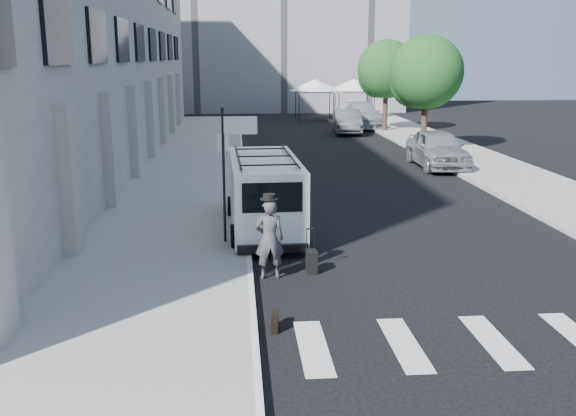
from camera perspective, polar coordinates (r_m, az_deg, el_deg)
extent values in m
plane|color=black|center=(14.21, 4.84, -6.90)|extent=(120.00, 120.00, 0.00)
cube|color=gray|center=(29.62, -8.42, 3.77)|extent=(4.50, 48.00, 0.15)
cube|color=gray|center=(35.34, 14.07, 5.04)|extent=(4.00, 56.00, 0.15)
cube|color=gray|center=(32.52, -21.83, 14.32)|extent=(10.00, 44.00, 12.00)
cylinder|color=black|center=(16.63, -5.72, 2.85)|extent=(0.07, 0.07, 3.50)
cube|color=white|center=(16.52, -5.79, 5.76)|extent=(0.30, 0.03, 0.42)
cube|color=white|center=(16.44, -4.25, 7.34)|extent=(0.85, 0.06, 0.45)
cylinder|color=black|center=(34.76, 11.99, 7.22)|extent=(0.32, 0.32, 2.80)
sphere|color=#164115|center=(34.59, 12.21, 11.72)|extent=(3.80, 3.80, 3.80)
sphere|color=#164115|center=(35.08, 11.25, 10.85)|extent=(2.66, 2.66, 2.66)
cylinder|color=black|center=(43.43, 8.63, 8.51)|extent=(0.32, 0.32, 2.80)
sphere|color=#164115|center=(43.30, 8.76, 12.12)|extent=(3.80, 3.80, 3.80)
sphere|color=#164115|center=(43.81, 8.03, 11.41)|extent=(2.66, 2.66, 2.66)
cylinder|color=black|center=(50.13, 0.99, 8.93)|extent=(0.06, 0.06, 2.20)
cylinder|color=black|center=(50.48, 4.19, 8.93)|extent=(0.06, 0.06, 2.20)
cylinder|color=black|center=(52.91, 0.69, 9.16)|extent=(0.06, 0.06, 2.20)
cylinder|color=black|center=(53.24, 3.73, 9.16)|extent=(0.06, 0.06, 2.20)
cube|color=white|center=(51.60, 2.41, 10.33)|extent=(3.00, 3.00, 0.12)
cone|color=white|center=(51.58, 2.42, 10.88)|extent=(4.00, 4.00, 0.90)
cylinder|color=black|center=(51.03, 4.55, 8.97)|extent=(0.06, 0.06, 2.20)
cylinder|color=black|center=(51.55, 7.67, 8.94)|extent=(0.06, 0.06, 2.20)
cylinder|color=black|center=(53.79, 4.08, 9.20)|extent=(0.06, 0.06, 2.20)
cylinder|color=black|center=(54.28, 7.04, 9.17)|extent=(0.06, 0.06, 2.20)
cube|color=white|center=(52.58, 5.86, 10.33)|extent=(3.00, 3.00, 0.12)
cone|color=white|center=(52.55, 5.88, 10.87)|extent=(4.00, 4.00, 0.90)
imported|color=#39393B|center=(14.37, -1.67, -2.79)|extent=(0.69, 0.47, 1.83)
cube|color=black|center=(11.94, -1.18, -10.01)|extent=(0.16, 0.45, 0.34)
cube|color=black|center=(14.92, 2.11, -4.78)|extent=(0.24, 0.38, 0.53)
cylinder|color=black|center=(14.91, 1.67, -2.79)|extent=(0.02, 0.02, 0.51)
cylinder|color=black|center=(14.94, 2.37, -2.76)|extent=(0.02, 0.02, 0.51)
cube|color=black|center=(14.86, 2.03, -1.86)|extent=(0.20, 0.04, 0.03)
cube|color=white|center=(18.06, -2.11, 1.37)|extent=(2.02, 5.05, 1.94)
cube|color=white|center=(20.81, -2.68, 1.62)|extent=(1.78, 0.89, 1.02)
cube|color=black|center=(15.56, -1.41, 0.95)|extent=(1.48, 0.12, 0.74)
cylinder|color=black|center=(19.90, -5.00, 0.04)|extent=(0.28, 0.71, 0.70)
cylinder|color=black|center=(20.02, 0.02, 0.17)|extent=(0.28, 0.71, 0.70)
cylinder|color=black|center=(16.59, -4.66, -2.64)|extent=(0.28, 0.71, 0.70)
cylinder|color=black|center=(16.74, 1.36, -2.46)|extent=(0.28, 0.71, 0.70)
imported|color=gray|center=(29.89, 13.13, 5.17)|extent=(2.10, 5.06, 1.71)
imported|color=#53565A|center=(42.55, 5.29, 7.67)|extent=(2.08, 4.87, 1.56)
imported|color=#ACAEB4|center=(46.23, 6.59, 8.17)|extent=(2.55, 5.93, 1.70)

